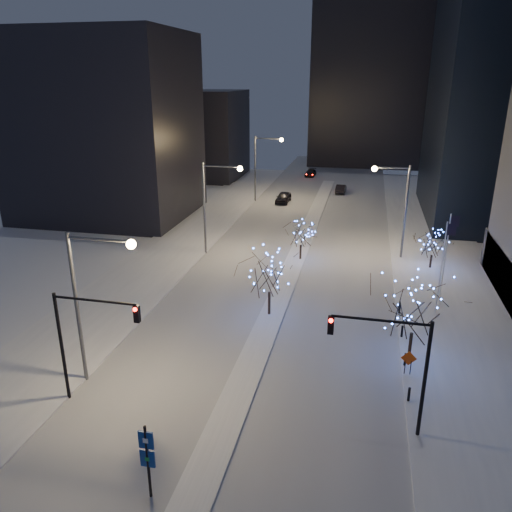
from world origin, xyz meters
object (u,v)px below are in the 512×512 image
(street_lamp_w_far, at_px, (262,160))
(street_lamp_w_near, at_px, (90,289))
(car_mid, at_px, (341,189))
(holiday_tree_median_far, at_px, (301,234))
(street_lamp_east, at_px, (398,199))
(holiday_tree_plaza_far, at_px, (433,243))
(construction_sign, at_px, (409,360))
(holiday_tree_plaza_near, at_px, (415,308))
(wayfinding_sign, at_px, (147,454))
(car_far, at_px, (311,173))
(traffic_signal_east, at_px, (396,357))
(street_lamp_w_mid, at_px, (213,196))
(car_near, at_px, (283,197))
(traffic_signal_west, at_px, (83,331))
(holiday_tree_median_near, at_px, (270,272))

(street_lamp_w_far, bearing_deg, street_lamp_w_near, -90.00)
(car_mid, xyz_separation_m, holiday_tree_median_far, (-2.24, -33.75, 2.19))
(street_lamp_east, relative_size, car_mid, 2.32)
(holiday_tree_plaza_far, height_order, construction_sign, holiday_tree_plaza_far)
(holiday_tree_plaza_near, distance_m, construction_sign, 3.44)
(construction_sign, bearing_deg, wayfinding_sign, -135.11)
(street_lamp_east, height_order, car_far, street_lamp_east)
(traffic_signal_east, bearing_deg, street_lamp_w_mid, 124.51)
(traffic_signal_east, bearing_deg, car_far, 99.94)
(street_lamp_w_near, height_order, car_mid, street_lamp_w_near)
(car_near, relative_size, holiday_tree_plaza_far, 1.17)
(street_lamp_w_mid, height_order, traffic_signal_west, street_lamp_w_mid)
(traffic_signal_west, bearing_deg, holiday_tree_plaza_far, 51.06)
(traffic_signal_west, height_order, traffic_signal_east, same)
(car_mid, bearing_deg, street_lamp_w_near, 81.45)
(street_lamp_w_near, relative_size, traffic_signal_east, 1.43)
(street_lamp_w_far, distance_m, holiday_tree_median_near, 39.49)
(holiday_tree_median_near, bearing_deg, holiday_tree_plaza_far, 44.83)
(traffic_signal_east, distance_m, holiday_tree_median_far, 27.55)
(car_mid, height_order, wayfinding_sign, wayfinding_sign)
(street_lamp_w_near, distance_m, wayfinding_sign, 11.34)
(street_lamp_east, height_order, holiday_tree_plaza_far, street_lamp_east)
(street_lamp_w_near, bearing_deg, street_lamp_w_mid, 90.00)
(street_lamp_w_mid, xyz_separation_m, holiday_tree_plaza_far, (22.71, 0.48, -3.78))
(car_far, xyz_separation_m, holiday_tree_median_far, (4.46, -47.39, 2.26))
(holiday_tree_plaza_near, distance_m, wayfinding_sign, 19.38)
(holiday_tree_plaza_far, bearing_deg, street_lamp_w_mid, -178.78)
(holiday_tree_median_near, bearing_deg, car_far, 93.51)
(car_near, bearing_deg, holiday_tree_plaza_far, -49.27)
(holiday_tree_median_near, bearing_deg, car_mid, 86.42)
(traffic_signal_west, bearing_deg, car_far, 86.56)
(car_near, distance_m, holiday_tree_plaza_near, 46.36)
(car_mid, bearing_deg, holiday_tree_plaza_far, 110.92)
(traffic_signal_east, distance_m, car_far, 74.79)
(street_lamp_w_near, distance_m, street_lamp_w_mid, 25.00)
(wayfinding_sign, bearing_deg, holiday_tree_median_far, 85.96)
(street_lamp_w_far, height_order, holiday_tree_plaza_near, street_lamp_w_far)
(street_lamp_w_near, relative_size, street_lamp_east, 1.00)
(traffic_signal_east, xyz_separation_m, holiday_tree_plaza_far, (4.83, 26.49, -2.04))
(holiday_tree_median_far, relative_size, wayfinding_sign, 1.05)
(traffic_signal_west, height_order, holiday_tree_median_near, traffic_signal_west)
(car_mid, relative_size, holiday_tree_median_far, 1.03)
(traffic_signal_west, relative_size, holiday_tree_plaza_far, 1.72)
(holiday_tree_plaza_near, xyz_separation_m, construction_sign, (-0.20, -1.76, -2.95))
(holiday_tree_median_near, bearing_deg, street_lamp_east, 57.90)
(street_lamp_w_near, distance_m, car_far, 72.95)
(car_far, bearing_deg, traffic_signal_west, -90.63)
(street_lamp_w_near, relative_size, holiday_tree_median_far, 2.38)
(street_lamp_w_mid, distance_m, street_lamp_east, 19.26)
(wayfinding_sign, distance_m, construction_sign, 17.90)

